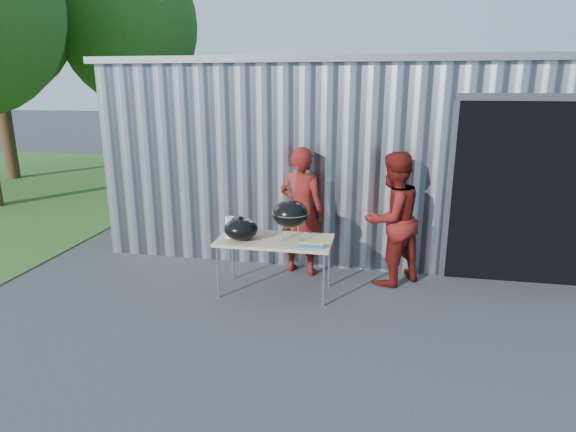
% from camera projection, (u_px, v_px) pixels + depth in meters
% --- Properties ---
extents(ground, '(80.00, 80.00, 0.00)m').
position_uv_depth(ground, '(279.00, 316.00, 5.82)').
color(ground, '#343437').
extents(building, '(8.20, 6.20, 3.10)m').
position_uv_depth(building, '(372.00, 145.00, 9.58)').
color(building, silver).
rests_on(building, ground).
extents(grass_patch, '(10.00, 12.00, 0.02)m').
position_uv_depth(grass_patch, '(4.00, 186.00, 13.15)').
color(grass_patch, '#2D591E').
rests_on(grass_patch, ground).
extents(tree_far, '(4.07, 4.07, 6.75)m').
position_uv_depth(tree_far, '(129.00, 25.00, 14.36)').
color(tree_far, '#442D19').
rests_on(tree_far, ground).
extents(folding_table, '(1.50, 0.75, 0.75)m').
position_uv_depth(folding_table, '(275.00, 242.00, 6.32)').
color(folding_table, tan).
rests_on(folding_table, ground).
extents(kettle_grill, '(0.48, 0.48, 0.95)m').
position_uv_depth(kettle_grill, '(290.00, 209.00, 6.18)').
color(kettle_grill, black).
rests_on(kettle_grill, folding_table).
extents(grill_lid, '(0.44, 0.44, 0.32)m').
position_uv_depth(grill_lid, '(241.00, 229.00, 6.25)').
color(grill_lid, black).
rests_on(grill_lid, folding_table).
extents(paper_towels, '(0.12, 0.12, 0.28)m').
position_uv_depth(paper_towels, '(230.00, 227.00, 6.33)').
color(paper_towels, white).
rests_on(paper_towels, folding_table).
extents(white_tub, '(0.20, 0.15, 0.10)m').
position_uv_depth(white_tub, '(239.00, 228.00, 6.59)').
color(white_tub, white).
rests_on(white_tub, folding_table).
extents(foil_box, '(0.32, 0.06, 0.06)m').
position_uv_depth(foil_box, '(311.00, 245.00, 5.97)').
color(foil_box, '#1A51AB').
rests_on(foil_box, folding_table).
extents(person_cook, '(0.78, 0.62, 1.88)m').
position_uv_depth(person_cook, '(302.00, 211.00, 6.94)').
color(person_cook, maroon).
rests_on(person_cook, ground).
extents(person_bystander, '(1.14, 1.13, 1.85)m').
position_uv_depth(person_bystander, '(392.00, 219.00, 6.57)').
color(person_bystander, maroon).
rests_on(person_bystander, ground).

